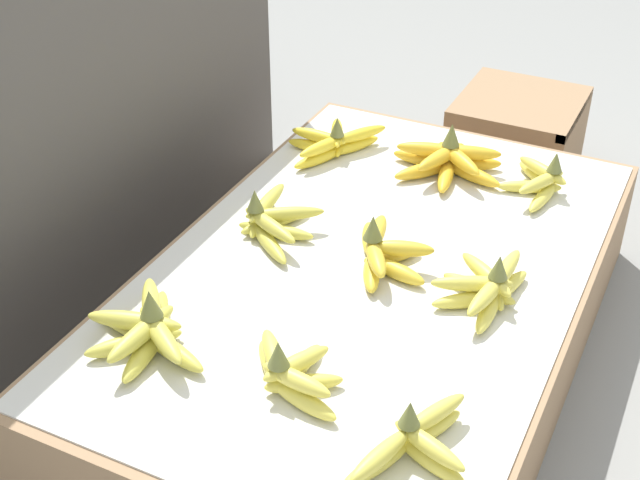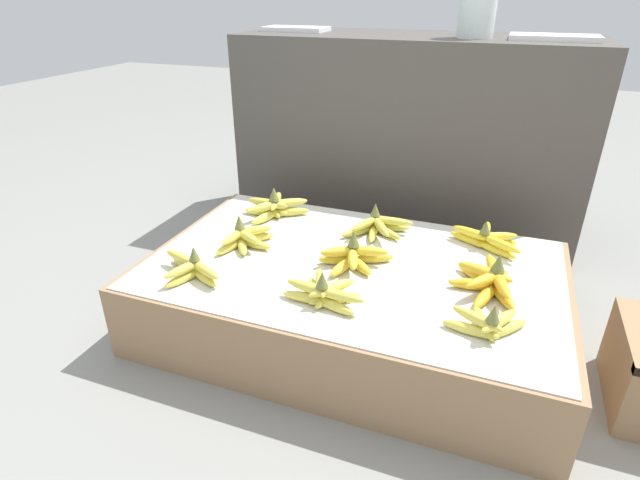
% 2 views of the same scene
% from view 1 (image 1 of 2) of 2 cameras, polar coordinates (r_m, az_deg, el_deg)
% --- Properties ---
extents(ground_plane, '(10.00, 10.00, 0.00)m').
position_cam_1_polar(ground_plane, '(1.83, 3.07, -7.76)').
color(ground_plane, gray).
extents(display_platform, '(1.24, 0.77, 0.24)m').
position_cam_1_polar(display_platform, '(1.75, 3.19, -4.83)').
color(display_platform, '#997551').
rests_on(display_platform, ground_plane).
extents(back_vendor_table, '(1.41, 0.52, 0.82)m').
position_cam_1_polar(back_vendor_table, '(2.01, -19.80, 8.36)').
color(back_vendor_table, '#4C4742').
rests_on(back_vendor_table, ground_plane).
extents(wooden_crate, '(0.32, 0.31, 0.22)m').
position_cam_1_polar(wooden_crate, '(2.47, 12.47, 6.50)').
color(wooden_crate, '#997551').
rests_on(wooden_crate, ground_plane).
extents(banana_bunch_front_left, '(0.23, 0.17, 0.10)m').
position_cam_1_polar(banana_bunch_front_left, '(1.30, 5.97, -12.77)').
color(banana_bunch_front_left, '#DBCC4C').
rests_on(banana_bunch_front_left, display_platform).
extents(banana_bunch_front_midleft, '(0.23, 0.15, 0.10)m').
position_cam_1_polar(banana_bunch_front_midleft, '(1.60, 10.67, -3.00)').
color(banana_bunch_front_midleft, '#DBCC4C').
rests_on(banana_bunch_front_midleft, display_platform).
extents(banana_bunch_front_midright, '(0.20, 0.15, 0.10)m').
position_cam_1_polar(banana_bunch_front_midright, '(1.94, 13.91, 3.70)').
color(banana_bunch_front_midright, '#DBCC4C').
rests_on(banana_bunch_front_midright, display_platform).
extents(banana_bunch_middle_left, '(0.16, 0.20, 0.10)m').
position_cam_1_polar(banana_bunch_middle_left, '(1.40, -1.88, -8.45)').
color(banana_bunch_middle_left, '#DBCC4C').
rests_on(banana_bunch_middle_left, display_platform).
extents(banana_bunch_middle_midleft, '(0.22, 0.19, 0.11)m').
position_cam_1_polar(banana_bunch_middle_midleft, '(1.66, 4.05, -0.76)').
color(banana_bunch_middle_midleft, gold).
rests_on(banana_bunch_middle_midleft, display_platform).
extents(banana_bunch_middle_midright, '(0.19, 0.26, 0.11)m').
position_cam_1_polar(banana_bunch_middle_midright, '(1.97, 8.20, 5.05)').
color(banana_bunch_middle_midright, gold).
rests_on(banana_bunch_middle_midright, display_platform).
extents(banana_bunch_back_left, '(0.23, 0.25, 0.11)m').
position_cam_1_polar(banana_bunch_back_left, '(1.50, -10.96, -5.71)').
color(banana_bunch_back_left, gold).
rests_on(banana_bunch_back_left, display_platform).
extents(banana_bunch_back_midleft, '(0.23, 0.16, 0.10)m').
position_cam_1_polar(banana_bunch_back_midleft, '(1.75, -3.16, 1.26)').
color(banana_bunch_back_midleft, gold).
rests_on(banana_bunch_back_midleft, display_platform).
extents(banana_bunch_back_midright, '(0.23, 0.21, 0.10)m').
position_cam_1_polar(banana_bunch_back_midright, '(2.04, 0.86, 6.30)').
color(banana_bunch_back_midright, yellow).
rests_on(banana_bunch_back_midright, display_platform).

